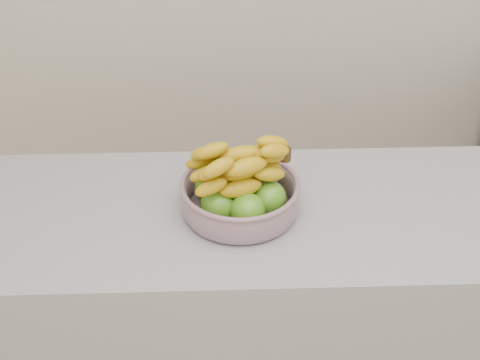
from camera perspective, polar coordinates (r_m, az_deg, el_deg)
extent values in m
cube|color=#95969D|center=(2.12, 7.77, -12.13)|extent=(2.00, 0.60, 0.90)
cylinder|color=#8D98A9|center=(1.79, 0.00, -2.47)|extent=(0.27, 0.27, 0.01)
torus|color=#8D98A9|center=(1.74, 0.00, -0.39)|extent=(0.32, 0.32, 0.01)
sphere|color=#4D8617|center=(1.69, 0.64, -2.62)|extent=(0.09, 0.09, 0.09)
sphere|color=#4D8617|center=(1.74, 2.48, -1.52)|extent=(0.09, 0.09, 0.09)
sphere|color=#4D8617|center=(1.80, 1.79, -0.09)|extent=(0.09, 0.09, 0.09)
sphere|color=#4D8617|center=(1.82, -0.60, 0.31)|extent=(0.09, 0.09, 0.09)
sphere|color=#4D8617|center=(1.77, -2.43, -0.69)|extent=(0.09, 0.09, 0.09)
sphere|color=#4D8617|center=(1.71, -1.89, -2.17)|extent=(0.09, 0.09, 0.09)
ellipsoid|color=yellow|center=(1.68, 0.07, -0.68)|extent=(0.20, 0.11, 0.05)
ellipsoid|color=yellow|center=(1.72, -0.34, 0.26)|extent=(0.20, 0.09, 0.05)
ellipsoid|color=yellow|center=(1.76, -0.72, 1.16)|extent=(0.20, 0.06, 0.05)
ellipsoid|color=yellow|center=(1.68, 0.22, 0.79)|extent=(0.20, 0.12, 0.05)
ellipsoid|color=yellow|center=(1.73, -0.22, 1.77)|extent=(0.20, 0.05, 0.05)
ellipsoid|color=yellow|center=(1.69, 0.21, 2.20)|extent=(0.20, 0.09, 0.05)
ellipsoid|color=yellow|center=(1.65, 0.58, 1.12)|extent=(0.20, 0.13, 0.05)
cylinder|color=#3B2B13|center=(1.72, 3.88, 2.22)|extent=(0.03, 0.03, 0.04)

